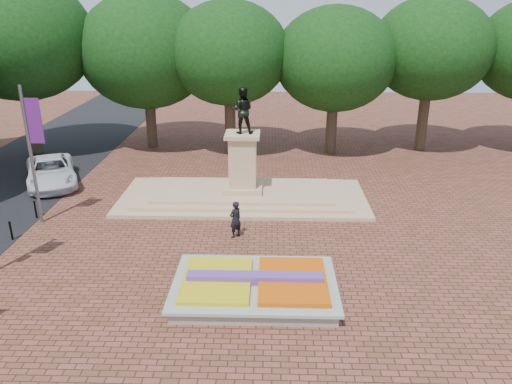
{
  "coord_description": "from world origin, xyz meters",
  "views": [
    {
      "loc": [
        1.56,
        -18.63,
        10.61
      ],
      "look_at": [
        0.88,
        3.41,
        2.2
      ],
      "focal_mm": 35.0,
      "sensor_mm": 36.0,
      "label": 1
    }
  ],
  "objects_px": {
    "van": "(51,171)",
    "pedestrian": "(235,219)",
    "flower_bed": "(255,286)",
    "monument": "(243,185)"
  },
  "relations": [
    {
      "from": "flower_bed",
      "to": "monument",
      "type": "xyz_separation_m",
      "value": [
        -1.03,
        10.0,
        0.5
      ]
    },
    {
      "from": "monument",
      "to": "pedestrian",
      "type": "xyz_separation_m",
      "value": [
        -0.09,
        -4.92,
        0.04
      ]
    },
    {
      "from": "flower_bed",
      "to": "pedestrian",
      "type": "bearing_deg",
      "value": 102.42
    },
    {
      "from": "van",
      "to": "flower_bed",
      "type": "bearing_deg",
      "value": -67.88
    },
    {
      "from": "monument",
      "to": "pedestrian",
      "type": "bearing_deg",
      "value": -91.06
    },
    {
      "from": "monument",
      "to": "pedestrian",
      "type": "height_order",
      "value": "monument"
    },
    {
      "from": "van",
      "to": "pedestrian",
      "type": "distance_m",
      "value": 13.86
    },
    {
      "from": "flower_bed",
      "to": "van",
      "type": "height_order",
      "value": "van"
    },
    {
      "from": "van",
      "to": "pedestrian",
      "type": "xyz_separation_m",
      "value": [
        11.91,
        -7.09,
        0.09
      ]
    },
    {
      "from": "flower_bed",
      "to": "monument",
      "type": "bearing_deg",
      "value": 95.87
    }
  ]
}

